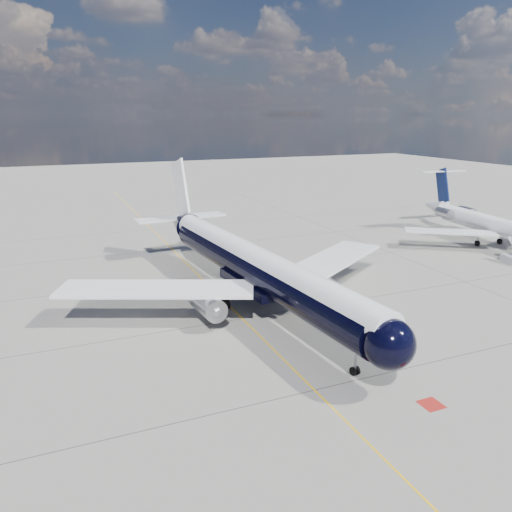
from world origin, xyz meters
The scene contains 5 objects.
ground centered at (0.00, 30.00, 0.00)m, with size 320.00×320.00×0.00m, color gray.
taxiway_centerline centered at (0.00, 25.00, 0.00)m, with size 0.16×160.00×0.01m, color #FAB80D.
red_marking centered at (6.80, -10.00, 0.00)m, with size 1.60×1.60×0.01m, color maroon.
main_airliner centered at (2.58, 13.81, 4.45)m, with size 40.68×49.69×14.35m.
regional_jet centered at (47.50, 23.58, 3.51)m, with size 28.44×32.85×11.12m.
Camera 1 is at (-17.23, -34.22, 20.15)m, focal length 35.00 mm.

